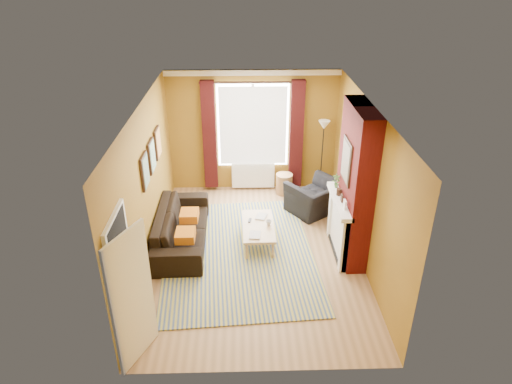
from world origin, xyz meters
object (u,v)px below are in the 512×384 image
armchair (315,197)px  floor_lamp (323,137)px  wicker_stool (284,184)px  sofa (182,227)px  coffee_table (258,227)px

armchair → floor_lamp: 1.39m
armchair → wicker_stool: armchair is taller
armchair → wicker_stool: 1.07m
sofa → coffee_table: (1.47, -0.08, 0.01)m
floor_lamp → coffee_table: bearing=-126.1°
sofa → floor_lamp: 3.72m
wicker_stool → coffee_table: bearing=-108.0°
sofa → armchair: (2.73, 1.10, 0.00)m
armchair → sofa: bearing=-13.9°
coffee_table → floor_lamp: size_ratio=0.69×
sofa → armchair: bearing=-69.0°
coffee_table → floor_lamp: floor_lamp is taller
coffee_table → armchair: bearing=42.1°
armchair → floor_lamp: (0.24, 0.88, 1.04)m
sofa → floor_lamp: floor_lamp is taller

